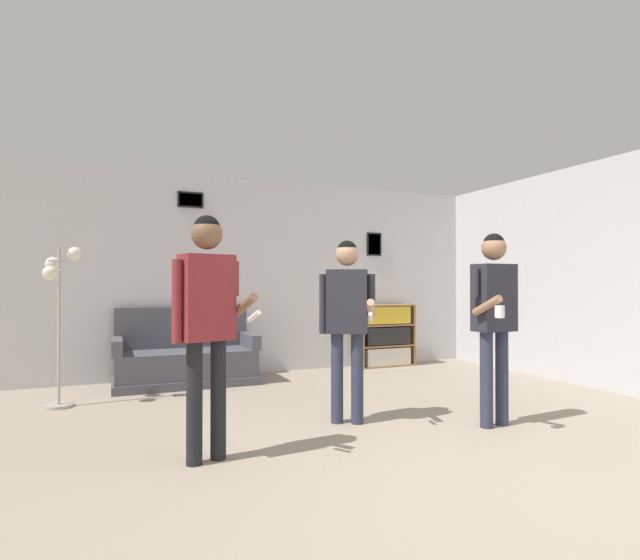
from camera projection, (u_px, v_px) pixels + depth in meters
The scene contains 9 objects.
ground_plane at pixel (519, 499), 2.86m from camera, with size 20.00×20.00×0.00m, color gray.
wall_back at pixel (276, 276), 7.10m from camera, with size 8.64×0.08×2.70m.
wall_right at pixel (575, 275), 6.19m from camera, with size 0.06×6.95×2.70m.
couch at pixel (186, 359), 6.20m from camera, with size 1.71×0.80×0.94m.
bookshelf at pixel (385, 335), 7.53m from camera, with size 0.90×0.30×0.93m.
floor_lamp at pixel (59, 296), 5.01m from camera, with size 0.35×0.39×1.62m.
person_player_foreground_left at pixel (207, 309), 3.48m from camera, with size 0.56×0.43×1.72m.
person_player_foreground_center at pixel (347, 311), 4.44m from camera, with size 0.44×0.58×1.63m.
person_watcher_holding_cup at pixel (494, 307), 4.34m from camera, with size 0.50×0.43×1.68m.
Camera 1 is at (-2.17, -2.20, 1.24)m, focal length 28.00 mm.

